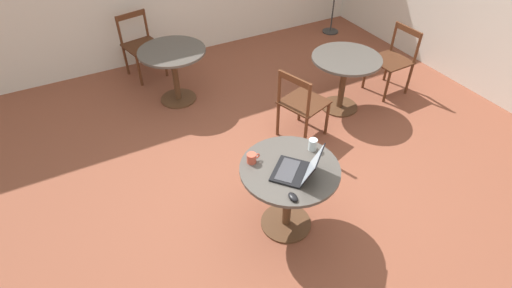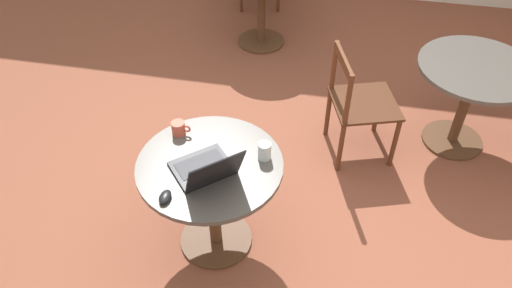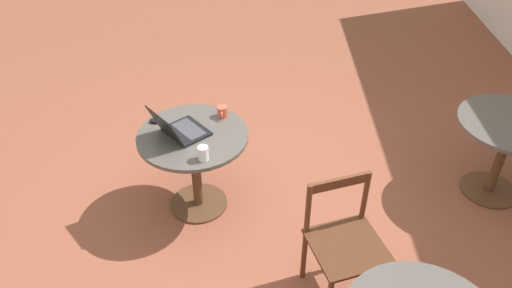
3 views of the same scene
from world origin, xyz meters
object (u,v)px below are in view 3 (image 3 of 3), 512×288
at_px(chair_mid_left, 344,242).
at_px(mug, 222,112).
at_px(mouse, 156,120).
at_px(laptop, 180,129).
at_px(cafe_table_far, 508,139).
at_px(drinking_glass, 203,153).
at_px(cafe_table_near, 194,152).

height_order(chair_mid_left, mug, chair_mid_left).
relative_size(chair_mid_left, mouse, 8.54).
bearing_deg(laptop, chair_mid_left, 54.39).
relative_size(cafe_table_far, chair_mid_left, 0.97).
distance_m(mug, drinking_glass, 0.54).
bearing_deg(mouse, cafe_table_near, 61.88).
height_order(chair_mid_left, mouse, chair_mid_left).
bearing_deg(cafe_table_near, cafe_table_far, 93.91).
bearing_deg(drinking_glass, mug, 169.21).
relative_size(mouse, mug, 0.86).
bearing_deg(laptop, cafe_table_near, 95.67).
bearing_deg(cafe_table_far, mouse, -89.80).
distance_m(chair_mid_left, mug, 1.37).
height_order(cafe_table_near, mouse, mouse).
height_order(cafe_table_near, mug, mug).
relative_size(chair_mid_left, laptop, 1.81).
bearing_deg(cafe_table_far, mug, -91.89).
height_order(cafe_table_far, drinking_glass, drinking_glass).
relative_size(cafe_table_far, drinking_glass, 7.94).
xyz_separation_m(laptop, mouse, (-0.17, -0.21, -0.04)).
bearing_deg(chair_mid_left, mouse, -126.14).
relative_size(laptop, drinking_glass, 4.55).
bearing_deg(cafe_table_near, mug, 139.06).
relative_size(cafe_table_near, cafe_table_far, 1.00).
xyz_separation_m(cafe_table_far, chair_mid_left, (0.98, -1.40, -0.10)).
xyz_separation_m(cafe_table_near, mug, (-0.24, 0.21, 0.21)).
bearing_deg(cafe_table_near, laptop, -84.33).
relative_size(cafe_table_near, mug, 7.13).
height_order(cafe_table_far, mouse, mouse).
bearing_deg(cafe_table_near, chair_mid_left, 51.83).
height_order(mouse, mug, mug).
distance_m(mouse, mug, 0.51).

